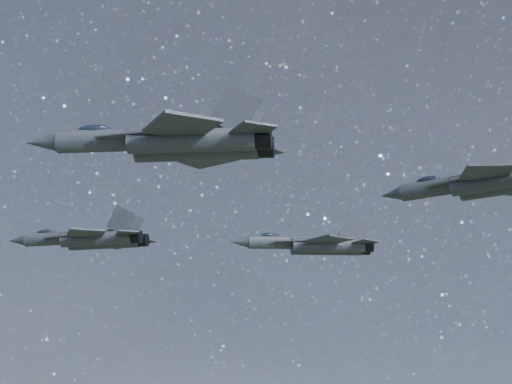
# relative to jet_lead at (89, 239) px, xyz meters

# --- Properties ---
(jet_lead) EXTENTS (15.18, 10.81, 3.87)m
(jet_lead) POSITION_rel_jet_lead_xyz_m (0.00, 0.00, 0.00)
(jet_lead) COLOR #2F333B
(jet_left) EXTENTS (15.39, 10.39, 3.88)m
(jet_left) POSITION_rel_jet_lead_xyz_m (21.09, 8.73, 0.12)
(jet_left) COLOR #2F333B
(jet_right) EXTENTS (17.42, 12.15, 4.38)m
(jet_right) POSITION_rel_jet_lead_xyz_m (17.27, -25.86, 0.76)
(jet_right) COLOR #2F333B
(jet_slot) EXTENTS (17.07, 11.26, 4.37)m
(jet_slot) POSITION_rel_jet_lead_xyz_m (37.94, -5.96, 1.95)
(jet_slot) COLOR #2F333B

